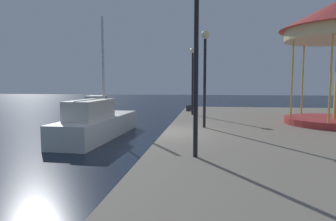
{
  "coord_description": "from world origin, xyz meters",
  "views": [
    {
      "loc": [
        1.68,
        -11.49,
        2.72
      ],
      "look_at": [
        -0.42,
        4.32,
        1.25
      ],
      "focal_mm": 31.21,
      "sensor_mm": 36.0,
      "label": 1
    }
  ],
  "objects_px": {
    "lamp_post_near_edge": "(196,41)",
    "bollard_south": "(190,108)",
    "lamp_post_far_end": "(193,69)",
    "bollard_center": "(188,108)",
    "sailboat_white": "(97,123)",
    "motorboat_teal": "(98,112)",
    "lamp_post_mid_promenade": "(205,62)"
  },
  "relations": [
    {
      "from": "lamp_post_near_edge",
      "to": "bollard_south",
      "type": "bearing_deg",
      "value": 93.94
    },
    {
      "from": "lamp_post_far_end",
      "to": "bollard_center",
      "type": "xyz_separation_m",
      "value": [
        -0.44,
        2.45,
        -2.63
      ]
    },
    {
      "from": "sailboat_white",
      "to": "bollard_center",
      "type": "distance_m",
      "value": 7.7
    },
    {
      "from": "lamp_post_far_end",
      "to": "bollard_center",
      "type": "height_order",
      "value": "lamp_post_far_end"
    },
    {
      "from": "lamp_post_far_end",
      "to": "bollard_south",
      "type": "relative_size",
      "value": 10.27
    },
    {
      "from": "motorboat_teal",
      "to": "sailboat_white",
      "type": "distance_m",
      "value": 6.5
    },
    {
      "from": "lamp_post_mid_promenade",
      "to": "lamp_post_far_end",
      "type": "height_order",
      "value": "lamp_post_mid_promenade"
    },
    {
      "from": "bollard_south",
      "to": "lamp_post_near_edge",
      "type": "bearing_deg",
      "value": -86.06
    },
    {
      "from": "motorboat_teal",
      "to": "lamp_post_far_end",
      "type": "distance_m",
      "value": 7.76
    },
    {
      "from": "bollard_center",
      "to": "lamp_post_far_end",
      "type": "bearing_deg",
      "value": -79.72
    },
    {
      "from": "bollard_center",
      "to": "bollard_south",
      "type": "height_order",
      "value": "same"
    },
    {
      "from": "lamp_post_mid_promenade",
      "to": "motorboat_teal",
      "type": "bearing_deg",
      "value": 136.58
    },
    {
      "from": "lamp_post_near_edge",
      "to": "bollard_center",
      "type": "distance_m",
      "value": 13.21
    },
    {
      "from": "bollard_south",
      "to": "motorboat_teal",
      "type": "bearing_deg",
      "value": -172.86
    },
    {
      "from": "lamp_post_mid_promenade",
      "to": "bollard_center",
      "type": "bearing_deg",
      "value": 99.06
    },
    {
      "from": "lamp_post_mid_promenade",
      "to": "bollard_center",
      "type": "relative_size",
      "value": 10.47
    },
    {
      "from": "lamp_post_near_edge",
      "to": "lamp_post_far_end",
      "type": "bearing_deg",
      "value": 93.24
    },
    {
      "from": "lamp_post_near_edge",
      "to": "motorboat_teal",
      "type": "bearing_deg",
      "value": 120.97
    },
    {
      "from": "motorboat_teal",
      "to": "bollard_center",
      "type": "xyz_separation_m",
      "value": [
        6.44,
        0.4,
        0.29
      ]
    },
    {
      "from": "bollard_center",
      "to": "bollard_south",
      "type": "bearing_deg",
      "value": 74.09
    },
    {
      "from": "lamp_post_far_end",
      "to": "bollard_center",
      "type": "relative_size",
      "value": 10.27
    },
    {
      "from": "motorboat_teal",
      "to": "lamp_post_near_edge",
      "type": "relative_size",
      "value": 1.01
    },
    {
      "from": "lamp_post_far_end",
      "to": "sailboat_white",
      "type": "bearing_deg",
      "value": -138.62
    },
    {
      "from": "lamp_post_mid_promenade",
      "to": "bollard_center",
      "type": "distance_m",
      "value": 8.2
    },
    {
      "from": "lamp_post_near_edge",
      "to": "lamp_post_mid_promenade",
      "type": "distance_m",
      "value": 5.22
    },
    {
      "from": "motorboat_teal",
      "to": "lamp_post_near_edge",
      "type": "xyz_separation_m",
      "value": [
        7.48,
        -12.46,
        3.1
      ]
    },
    {
      "from": "motorboat_teal",
      "to": "bollard_center",
      "type": "bearing_deg",
      "value": 3.57
    },
    {
      "from": "sailboat_white",
      "to": "lamp_post_mid_promenade",
      "type": "xyz_separation_m",
      "value": [
        5.36,
        -1.17,
        2.93
      ]
    },
    {
      "from": "bollard_south",
      "to": "lamp_post_mid_promenade",
      "type": "bearing_deg",
      "value": -82.23
    },
    {
      "from": "lamp_post_mid_promenade",
      "to": "lamp_post_far_end",
      "type": "xyz_separation_m",
      "value": [
        -0.78,
        5.21,
        -0.05
      ]
    },
    {
      "from": "lamp_post_near_edge",
      "to": "lamp_post_mid_promenade",
      "type": "height_order",
      "value": "lamp_post_near_edge"
    },
    {
      "from": "lamp_post_near_edge",
      "to": "lamp_post_mid_promenade",
      "type": "relative_size",
      "value": 1.06
    }
  ]
}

